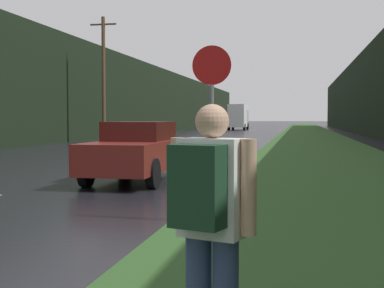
{
  "coord_description": "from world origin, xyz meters",
  "views": [
    {
      "loc": [
        6.25,
        -0.1,
        1.63
      ],
      "look_at": [
        3.16,
        15.24,
        0.87
      ],
      "focal_mm": 50.0,
      "sensor_mm": 36.0,
      "label": 1
    }
  ],
  "objects": [
    {
      "name": "treeline_far_side",
      "position": [
        -10.27,
        50.0,
        3.7
      ],
      "size": [
        2.0,
        140.0,
        7.39
      ],
      "primitive_type": "cube",
      "color": "black",
      "rests_on": "ground_plane"
    },
    {
      "name": "treeline_near_side",
      "position": [
        13.27,
        50.0,
        4.14
      ],
      "size": [
        2.0,
        140.0,
        8.27
      ],
      "primitive_type": "cube",
      "color": "black",
      "rests_on": "ground_plane"
    },
    {
      "name": "lane_stripe_e",
      "position": [
        0.0,
        29.66,
        0.0
      ],
      "size": [
        0.12,
        3.0,
        0.01
      ],
      "primitive_type": "cube",
      "color": "silver",
      "rests_on": "ground_plane"
    },
    {
      "name": "hitchhiker_with_backpack",
      "position": [
        5.69,
        3.2,
        0.99
      ],
      "size": [
        0.58,
        0.49,
        1.72
      ],
      "rotation": [
        0.0,
        0.0,
        -0.3
      ],
      "color": "navy",
      "rests_on": "ground_plane"
    },
    {
      "name": "lane_stripe_c",
      "position": [
        0.0,
        15.66,
        0.0
      ],
      "size": [
        0.12,
        3.0,
        0.01
      ],
      "primitive_type": "cube",
      "color": "silver",
      "rests_on": "ground_plane"
    },
    {
      "name": "utility_pole_far",
      "position": [
        -6.6,
        33.84,
        4.31
      ],
      "size": [
        1.8,
        0.24,
        8.36
      ],
      "color": "#4C3823",
      "rests_on": "ground_plane"
    },
    {
      "name": "car_passing_near",
      "position": [
        2.13,
        13.2,
        0.79
      ],
      "size": [
        1.83,
        4.6,
        1.54
      ],
      "rotation": [
        0.0,
        0.0,
        3.14
      ],
      "color": "maroon",
      "rests_on": "ground_plane"
    },
    {
      "name": "lane_stripe_d",
      "position": [
        0.0,
        22.66,
        0.0
      ],
      "size": [
        0.12,
        3.0,
        0.01
      ],
      "primitive_type": "cube",
      "color": "silver",
      "rests_on": "ground_plane"
    },
    {
      "name": "grass_verge",
      "position": [
        7.27,
        40.0,
        0.01
      ],
      "size": [
        6.0,
        240.0,
        0.02
      ],
      "primitive_type": "cube",
      "color": "#2D5123",
      "rests_on": "ground_plane"
    },
    {
      "name": "delivery_truck",
      "position": [
        -2.13,
        74.54,
        1.85
      ],
      "size": [
        2.4,
        7.02,
        3.53
      ],
      "color": "gray",
      "rests_on": "ground_plane"
    },
    {
      "name": "stop_sign",
      "position": [
        4.91,
        8.1,
        1.64
      ],
      "size": [
        0.61,
        0.07,
        2.75
      ],
      "color": "slate",
      "rests_on": "ground_plane"
    }
  ]
}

